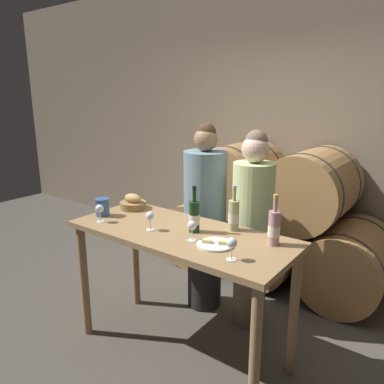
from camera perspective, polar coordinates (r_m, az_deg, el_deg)
name	(u,v)px	position (r m, az deg, el deg)	size (l,w,h in m)	color
ground_plane	(181,350)	(3.05, -1.64, -22.93)	(10.00, 10.00, 0.00)	#4C473F
stone_wall_back	(299,119)	(4.22, 15.93, 10.60)	(10.00, 0.12, 3.20)	#7F705B
barrel_stack	(271,220)	(3.90, 11.99, -4.19)	(2.29, 0.86, 1.38)	#A87A47
tasting_table	(180,250)	(2.64, -1.77, -8.89)	(1.59, 0.67, 0.95)	#99754C
person_left	(205,218)	(3.24, 1.98, -4.00)	(0.37, 0.37, 1.64)	#232326
person_right	(252,229)	(3.02, 9.11, -5.58)	(0.33, 0.33, 1.61)	#756651
wine_bottle_red	(194,216)	(2.53, 0.35, -3.72)	(0.08, 0.08, 0.32)	#193819
wine_bottle_white	(234,215)	(2.59, 6.36, -3.49)	(0.08, 0.08, 0.32)	#ADBC7F
wine_bottle_rose	(274,228)	(2.38, 12.39, -5.33)	(0.08, 0.08, 0.32)	#BC8E93
blue_crock	(102,206)	(2.96, -13.49, -2.14)	(0.11, 0.11, 0.14)	#335693
bread_basket	(133,203)	(3.10, -8.99, -1.67)	(0.22, 0.22, 0.12)	olive
cheese_plate	(215,244)	(2.35, 3.54, -7.92)	(0.23, 0.23, 0.04)	white
wine_glass_far_left	(100,209)	(2.81, -13.90, -2.60)	(0.06, 0.06, 0.13)	white
wine_glass_left	(150,217)	(2.59, -6.42, -3.78)	(0.06, 0.06, 0.13)	white
wine_glass_center	(192,226)	(2.39, 0.01, -5.25)	(0.06, 0.06, 0.13)	white
wine_glass_right	(232,244)	(2.14, 6.09, -7.88)	(0.06, 0.06, 0.13)	white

